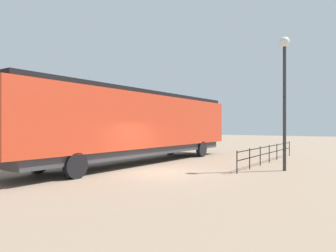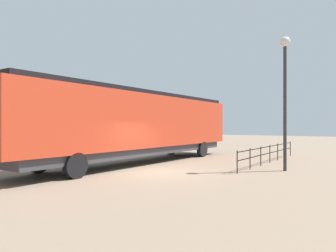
% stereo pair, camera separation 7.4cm
% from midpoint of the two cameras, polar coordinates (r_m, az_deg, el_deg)
% --- Properties ---
extents(ground_plane, '(120.00, 120.00, 0.00)m').
position_cam_midpoint_polar(ground_plane, '(14.81, -1.14, -8.61)').
color(ground_plane, '#84705B').
extents(locomotive, '(3.03, 17.47, 4.24)m').
position_cam_midpoint_polar(locomotive, '(18.79, -4.40, 0.47)').
color(locomotive, red).
rests_on(locomotive, ground_plane).
extents(lamp_post, '(0.51, 0.51, 6.63)m').
position_cam_midpoint_polar(lamp_post, '(16.36, 21.08, 8.29)').
color(lamp_post, '#2D2D2D').
rests_on(lamp_post, ground_plane).
extents(platform_fence, '(0.05, 10.37, 1.08)m').
position_cam_midpoint_polar(platform_fence, '(19.49, 18.55, -4.47)').
color(platform_fence, black).
rests_on(platform_fence, ground_plane).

